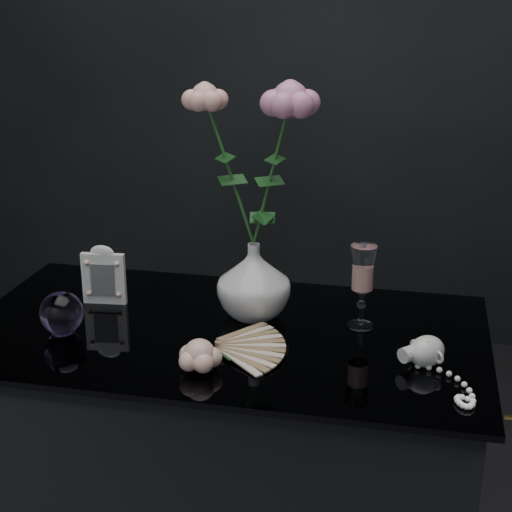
% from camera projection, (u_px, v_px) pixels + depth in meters
% --- Properties ---
extents(table, '(1.05, 0.58, 0.76)m').
position_uv_depth(table, '(226.00, 488.00, 1.71)').
color(table, black).
rests_on(table, ground).
extents(vase, '(0.19, 0.19, 0.16)m').
position_uv_depth(vase, '(254.00, 281.00, 1.62)').
color(vase, silver).
rests_on(vase, table).
extents(wine_glass, '(0.07, 0.07, 0.17)m').
position_uv_depth(wine_glass, '(362.00, 287.00, 1.57)').
color(wine_glass, white).
rests_on(wine_glass, table).
extents(picture_frame, '(0.11, 0.09, 0.13)m').
position_uv_depth(picture_frame, '(104.00, 274.00, 1.69)').
color(picture_frame, white).
rests_on(picture_frame, table).
extents(paperweight, '(0.10, 0.10, 0.09)m').
position_uv_depth(paperweight, '(62.00, 313.00, 1.55)').
color(paperweight, '#8A6CAF').
rests_on(paperweight, table).
extents(paper_fan, '(0.30, 0.26, 0.03)m').
position_uv_depth(paper_fan, '(219.00, 346.00, 1.48)').
color(paper_fan, '#FAF5C8').
rests_on(paper_fan, table).
extents(loose_rose, '(0.18, 0.20, 0.06)m').
position_uv_depth(loose_rose, '(199.00, 355.00, 1.41)').
color(loose_rose, '#FFB8A4').
rests_on(loose_rose, table).
extents(pearl_jar, '(0.29, 0.29, 0.06)m').
position_uv_depth(pearl_jar, '(427.00, 350.00, 1.43)').
color(pearl_jar, silver).
rests_on(pearl_jar, table).
extents(roses, '(0.24, 0.12, 0.39)m').
position_uv_depth(roses, '(254.00, 152.00, 1.53)').
color(roses, '#F6A797').
rests_on(roses, vase).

